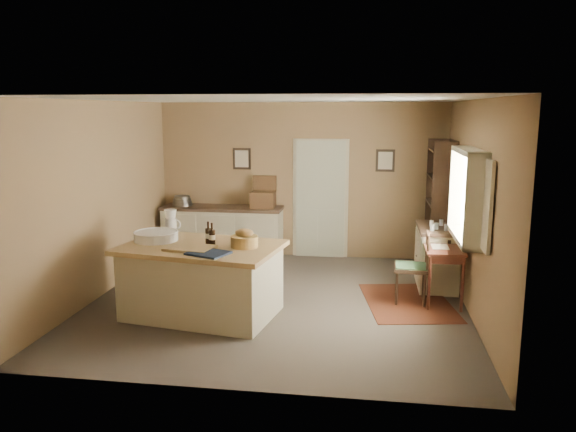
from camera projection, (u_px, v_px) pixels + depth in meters
The scene contains 16 objects.
ground at pixel (278, 301), 7.66m from camera, with size 5.00×5.00×0.00m, color brown.
wall_back at pixel (301, 180), 9.84m from camera, with size 5.00×0.10×2.70m, color #7C6245.
wall_front at pixel (232, 250), 4.98m from camera, with size 5.00×0.10×2.70m, color #7C6245.
wall_left at pixel (100, 199), 7.76m from camera, with size 0.10×5.00×2.70m, color #7C6245.
wall_right at pixel (474, 208), 7.05m from camera, with size 0.10×5.00×2.70m, color #7C6245.
ceiling at pixel (277, 99), 7.15m from camera, with size 5.00×5.00×0.00m, color silver.
door at pixel (320, 198), 9.81m from camera, with size 0.97×0.06×2.11m, color #B5BA9F.
framed_prints at pixel (312, 160), 9.72m from camera, with size 2.82×0.02×0.38m.
window at pixel (471, 195), 6.83m from camera, with size 0.25×1.99×1.12m.
work_island at pixel (201, 278), 7.08m from camera, with size 2.10×1.55×1.20m.
sideboard at pixel (223, 230), 9.90m from camera, with size 2.11×0.60×1.18m.
rug at pixel (408, 302), 7.60m from camera, with size 1.10×1.60×0.01m, color #4F2511.
writing_desk at pixel (443, 254), 7.51m from camera, with size 0.50×0.81×0.82m.
desk_chair at pixel (411, 268), 7.54m from camera, with size 0.45×0.45×0.95m, color black, non-canonical shape.
right_cabinet at pixel (437, 256), 8.24m from camera, with size 0.57×1.02×0.99m.
shelving_unit at pixel (443, 207), 8.92m from camera, with size 0.36×0.95×2.11m.
Camera 1 is at (1.19, -7.21, 2.57)m, focal length 35.00 mm.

